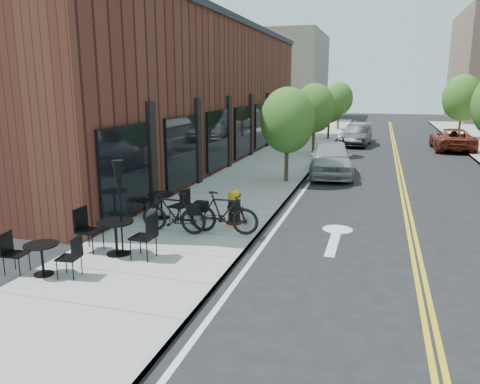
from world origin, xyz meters
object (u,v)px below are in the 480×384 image
(bicycle_left, at_px, (173,212))
(bicycle_right, at_px, (224,213))
(bistro_set_c, at_px, (161,202))
(parked_car_a, at_px, (331,158))
(bistro_set_a, at_px, (42,255))
(parked_car_b, at_px, (358,136))
(fire_hydrant, at_px, (234,207))
(parked_car_far, at_px, (452,139))
(patio_umbrella, at_px, (119,188))
(bistro_set_b, at_px, (116,233))
(parked_car_c, at_px, (356,133))

(bicycle_left, bearing_deg, bicycle_right, 104.71)
(bistro_set_c, distance_m, parked_car_a, 9.68)
(bicycle_left, bearing_deg, bistro_set_a, -21.55)
(bicycle_left, relative_size, parked_car_b, 0.45)
(fire_hydrant, height_order, bistro_set_a, fire_hydrant)
(parked_car_b, height_order, parked_car_far, parked_car_far)
(bicycle_right, xyz_separation_m, parked_car_a, (1.82, 9.63, 0.10))
(patio_umbrella, bearing_deg, bistro_set_c, 98.77)
(bistro_set_a, height_order, parked_car_b, parked_car_b)
(patio_umbrella, relative_size, parked_car_far, 0.45)
(fire_hydrant, relative_size, bistro_set_c, 0.56)
(fire_hydrant, distance_m, parked_car_b, 20.00)
(bistro_set_b, height_order, bistro_set_c, bistro_set_b)
(patio_umbrella, distance_m, parked_car_far, 24.55)
(bistro_set_b, height_order, parked_car_a, parked_car_a)
(parked_car_a, height_order, parked_car_b, parked_car_a)
(parked_car_a, bearing_deg, bicycle_left, -114.55)
(bistro_set_b, bearing_deg, parked_car_c, 83.12)
(bicycle_left, relative_size, bistro_set_a, 1.12)
(bicycle_left, relative_size, parked_car_far, 0.38)
(fire_hydrant, distance_m, bistro_set_a, 5.41)
(bicycle_right, distance_m, parked_car_c, 22.55)
(bistro_set_b, height_order, parked_car_c, parked_car_c)
(bicycle_right, height_order, patio_umbrella, patio_umbrella)
(bicycle_left, height_order, bistro_set_b, bicycle_left)
(bicycle_right, relative_size, bistro_set_a, 1.14)
(bistro_set_a, xyz_separation_m, bistro_set_c, (0.50, 4.59, 0.05))
(bistro_set_a, distance_m, parked_car_far, 26.34)
(bistro_set_a, bearing_deg, patio_umbrella, 51.42)
(parked_car_b, bearing_deg, bistro_set_c, -98.84)
(bistro_set_c, bearing_deg, bistro_set_a, -81.66)
(bicycle_right, xyz_separation_m, bistro_set_b, (-1.90, -2.24, -0.04))
(parked_car_a, bearing_deg, parked_car_b, 79.67)
(parked_car_a, bearing_deg, bistro_set_c, -121.85)
(bistro_set_c, bearing_deg, parked_car_a, 79.73)
(bistro_set_b, xyz_separation_m, parked_car_c, (4.17, 24.67, 0.02))
(parked_car_a, distance_m, parked_car_far, 12.36)
(bistro_set_b, xyz_separation_m, bistro_set_c, (-0.34, 3.08, -0.04))
(bicycle_right, bearing_deg, parked_car_far, -24.33)
(bistro_set_c, xyz_separation_m, parked_car_far, (10.45, 19.36, 0.08))
(parked_car_far, bearing_deg, bistro_set_a, 64.84)
(bistro_set_a, distance_m, patio_umbrella, 2.16)
(bistro_set_a, relative_size, parked_car_a, 0.36)
(patio_umbrella, xyz_separation_m, parked_car_far, (9.98, 22.40, -1.04))
(bicycle_left, height_order, bicycle_right, bicycle_right)
(bicycle_right, xyz_separation_m, bistro_set_c, (-2.24, 0.85, -0.08))
(bistro_set_b, xyz_separation_m, patio_umbrella, (0.13, 0.05, 1.07))
(fire_hydrant, relative_size, bicycle_right, 0.55)
(bicycle_right, distance_m, parked_car_b, 20.92)
(fire_hydrant, distance_m, parked_car_a, 8.89)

